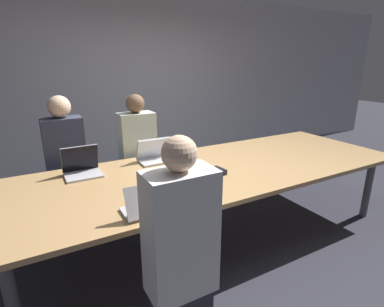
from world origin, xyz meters
The scene contains 11 objects.
ground_plane centered at (0.00, 0.00, 0.00)m, with size 24.00×24.00×0.00m, color #2D2D38.
curtain_wall centered at (0.00, 2.42, 1.40)m, with size 12.00×0.06×2.80m.
conference_table centered at (0.00, 0.00, 0.72)m, with size 3.96×1.39×0.77m.
laptop_far_left centered at (-1.18, 0.44, 0.84)m, with size 0.32×0.27×0.27m.
person_far_left centered at (-1.26, 0.99, 0.71)m, with size 0.40×0.24×1.44m.
laptop_near_left centered at (-0.93, -0.55, 0.83)m, with size 0.31×0.23×0.23m.
person_near_left centered at (-0.88, -0.98, 0.68)m, with size 0.40×0.24×1.41m.
laptop_far_midleft centered at (-0.44, 0.48, 0.84)m, with size 0.36×0.24×0.24m.
person_far_midleft centered at (-0.49, 0.90, 0.69)m, with size 0.40×0.24×1.43m.
cup_far_midleft centered at (-0.17, 0.40, 0.81)m, with size 0.09×0.09×0.10m.
stapler centered at (-0.05, -0.15, 0.79)m, with size 0.06×0.15×0.05m.
Camera 1 is at (-1.55, -2.31, 1.78)m, focal length 28.00 mm.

